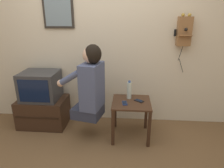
% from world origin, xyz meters
% --- Properties ---
extents(ground_plane, '(14.00, 14.00, 0.00)m').
position_xyz_m(ground_plane, '(0.00, 0.00, 0.00)').
color(ground_plane, brown).
extents(wall_back, '(6.80, 0.05, 2.55)m').
position_xyz_m(wall_back, '(0.00, 1.15, 1.27)').
color(wall_back, beige).
rests_on(wall_back, ground_plane).
extents(side_table, '(0.50, 0.49, 0.52)m').
position_xyz_m(side_table, '(0.45, 0.64, 0.41)').
color(side_table, '#422819').
rests_on(side_table, ground_plane).
extents(person, '(0.58, 0.46, 0.96)m').
position_xyz_m(person, '(-0.07, 0.58, 0.77)').
color(person, '#2D3347').
rests_on(person, ground_plane).
extents(tv_stand, '(0.69, 0.48, 0.42)m').
position_xyz_m(tv_stand, '(-0.86, 0.86, 0.21)').
color(tv_stand, '#382316').
rests_on(tv_stand, ground_plane).
extents(television, '(0.52, 0.45, 0.41)m').
position_xyz_m(television, '(-0.86, 0.87, 0.62)').
color(television, '#38383A').
rests_on(television, tv_stand).
extents(wall_phone_antique, '(0.22, 0.18, 0.80)m').
position_xyz_m(wall_phone_antique, '(1.14, 1.07, 1.39)').
color(wall_phone_antique, olive).
extents(framed_picture, '(0.43, 0.03, 0.43)m').
position_xyz_m(framed_picture, '(-0.59, 1.11, 1.63)').
color(framed_picture, '#2D2823').
extents(cell_phone_held, '(0.07, 0.13, 0.01)m').
position_xyz_m(cell_phone_held, '(0.37, 0.58, 0.53)').
color(cell_phone_held, navy).
rests_on(cell_phone_held, side_table).
extents(cell_phone_spare, '(0.13, 0.12, 0.01)m').
position_xyz_m(cell_phone_spare, '(0.55, 0.67, 0.53)').
color(cell_phone_spare, black).
rests_on(cell_phone_spare, side_table).
extents(water_bottle, '(0.06, 0.06, 0.25)m').
position_xyz_m(water_bottle, '(0.42, 0.75, 0.64)').
color(water_bottle, silver).
rests_on(water_bottle, side_table).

